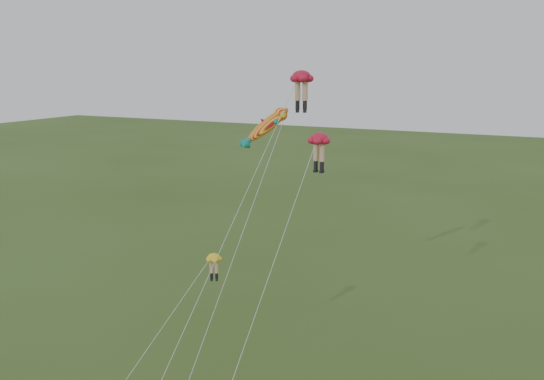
% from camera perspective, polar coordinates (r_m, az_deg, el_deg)
% --- Properties ---
extents(legs_kite_red_high, '(4.86, 13.48, 18.79)m').
position_cam_1_polar(legs_kite_red_high, '(36.89, 2.58, 9.90)').
color(legs_kite_red_high, red).
rests_on(legs_kite_red_high, ground).
extents(legs_kite_red_mid, '(3.19, 9.60, 15.40)m').
position_cam_1_polar(legs_kite_red_mid, '(34.05, 4.28, 4.06)').
color(legs_kite_red_mid, red).
rests_on(legs_kite_red_mid, ground).
extents(legs_kite_yellow, '(3.20, 9.98, 7.98)m').
position_cam_1_polar(legs_kite_yellow, '(36.77, -5.92, -7.10)').
color(legs_kite_yellow, yellow).
rests_on(legs_kite_yellow, ground).
extents(fish_kite, '(2.73, 12.75, 16.78)m').
position_cam_1_polar(fish_kite, '(37.67, -0.40, 6.04)').
color(fish_kite, yellow).
rests_on(fish_kite, ground).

